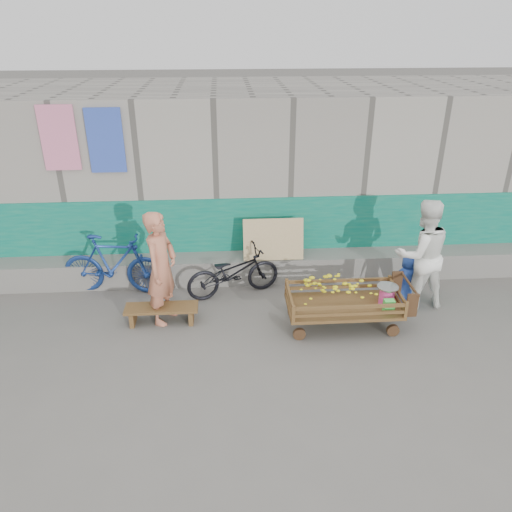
{
  "coord_description": "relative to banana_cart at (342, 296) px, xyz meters",
  "views": [
    {
      "loc": [
        -0.5,
        -5.29,
        4.15
      ],
      "look_at": [
        -0.06,
        1.2,
        1.0
      ],
      "focal_mm": 35.0,
      "sensor_mm": 36.0,
      "label": 1
    }
  ],
  "objects": [
    {
      "name": "bicycle_blue",
      "position": [
        -3.46,
        1.25,
        0.0
      ],
      "size": [
        1.75,
        0.7,
        1.03
      ],
      "primitive_type": "imported",
      "rotation": [
        0.0,
        0.0,
        1.44
      ],
      "color": "navy",
      "rests_on": "ground"
    },
    {
      "name": "bicycle_dark",
      "position": [
        -1.54,
        1.05,
        -0.11
      ],
      "size": [
        1.63,
        0.95,
        0.81
      ],
      "primitive_type": "imported",
      "rotation": [
        0.0,
        0.0,
        1.86
      ],
      "color": "black",
      "rests_on": "ground"
    },
    {
      "name": "vendor_man",
      "position": [
        -2.58,
        0.37,
        0.35
      ],
      "size": [
        0.61,
        0.74,
        1.73
      ],
      "primitive_type": "imported",
      "rotation": [
        0.0,
        0.0,
        1.2
      ],
      "color": "#BC6E50",
      "rests_on": "ground"
    },
    {
      "name": "banana_cart",
      "position": [
        0.0,
        0.0,
        0.0
      ],
      "size": [
        1.77,
        0.81,
        0.76
      ],
      "color": "#513016",
      "rests_on": "ground"
    },
    {
      "name": "building_wall",
      "position": [
        -1.15,
        3.25,
        0.95
      ],
      "size": [
        12.0,
        3.5,
        3.0
      ],
      "color": "gray",
      "rests_on": "ground"
    },
    {
      "name": "bench",
      "position": [
        -2.62,
        0.28,
        -0.31
      ],
      "size": [
        1.08,
        0.32,
        0.27
      ],
      "color": "#513016",
      "rests_on": "ground"
    },
    {
      "name": "child",
      "position": [
        1.19,
        0.62,
        -0.09
      ],
      "size": [
        0.47,
        0.38,
        0.84
      ],
      "primitive_type": "imported",
      "rotation": [
        0.0,
        0.0,
        3.46
      ],
      "color": "#23419D",
      "rests_on": "ground"
    },
    {
      "name": "woman",
      "position": [
        1.32,
        0.53,
        0.37
      ],
      "size": [
        0.93,
        0.76,
        1.76
      ],
      "primitive_type": "imported",
      "rotation": [
        0.0,
        0.0,
        3.26
      ],
      "color": "white",
      "rests_on": "ground"
    },
    {
      "name": "ground",
      "position": [
        -1.15,
        -0.8,
        -0.51
      ],
      "size": [
        80.0,
        80.0,
        0.0
      ],
      "primitive_type": "plane",
      "color": "#5A5853",
      "rests_on": "ground"
    }
  ]
}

